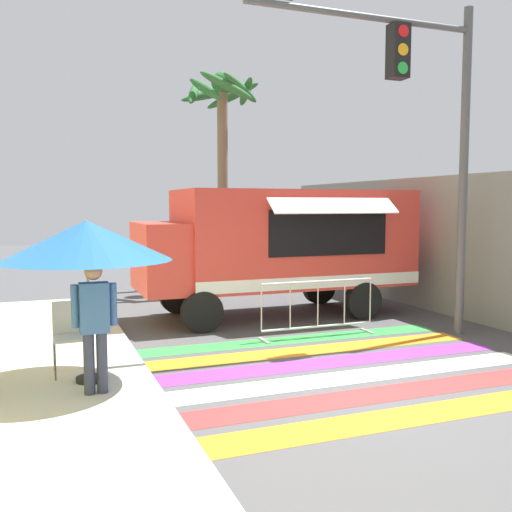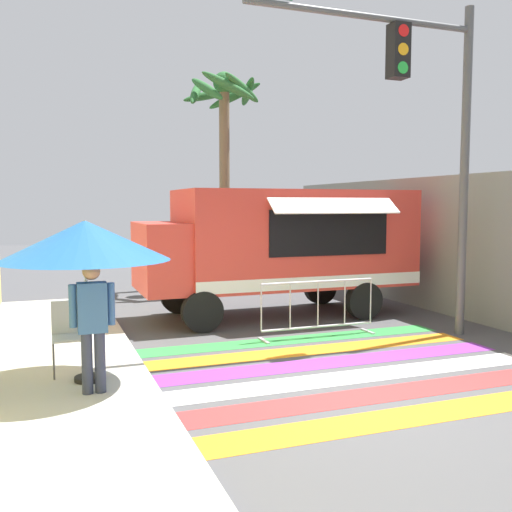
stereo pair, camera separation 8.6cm
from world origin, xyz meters
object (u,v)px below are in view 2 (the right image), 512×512
vendor_person (93,320)px  palm_tree (224,126)px  patio_umbrella (85,241)px  food_truck (275,242)px  folding_chair (70,329)px  barricade_front (318,309)px  traffic_signal_pole (426,110)px

vendor_person → palm_tree: palm_tree is taller
patio_umbrella → vendor_person: patio_umbrella is taller
food_truck → patio_umbrella: food_truck is taller
folding_chair → vendor_person: (0.22, -1.04, 0.31)m
food_truck → folding_chair: 5.46m
patio_umbrella → folding_chair: 1.34m
folding_chair → vendor_person: bearing=-83.0°
palm_tree → patio_umbrella: bearing=-118.6°
folding_chair → barricade_front: 4.46m
folding_chair → palm_tree: size_ratio=0.16×
patio_umbrella → barricade_front: 4.66m
patio_umbrella → barricade_front: size_ratio=0.96×
barricade_front → palm_tree: palm_tree is taller
patio_umbrella → vendor_person: (0.03, -0.52, -0.91)m
vendor_person → palm_tree: bearing=64.1°
patio_umbrella → palm_tree: palm_tree is taller
patio_umbrella → vendor_person: 1.05m
patio_umbrella → barricade_front: (4.11, 1.67, -1.42)m
food_truck → barricade_front: 2.35m
traffic_signal_pole → folding_chair: 6.87m
folding_chair → palm_tree: palm_tree is taller
barricade_front → palm_tree: bearing=88.6°
food_truck → barricade_front: size_ratio=2.61×
vendor_person → barricade_front: 4.66m
vendor_person → barricade_front: vendor_person is taller
food_truck → barricade_front: food_truck is taller
food_truck → folding_chair: bearing=-143.2°
patio_umbrella → barricade_front: bearing=22.0°
food_truck → vendor_person: 5.94m
folding_chair → food_truck: bearing=32.1°
patio_umbrella → barricade_front: patio_umbrella is taller
traffic_signal_pole → folding_chair: traffic_signal_pole is taller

